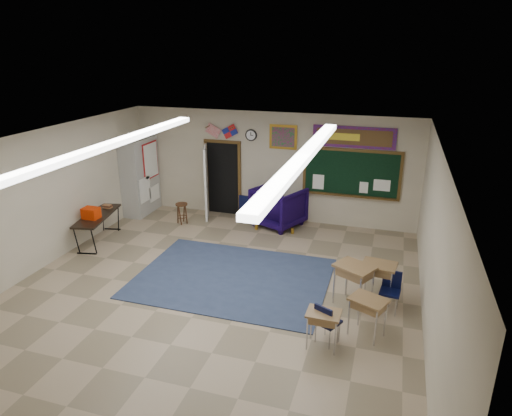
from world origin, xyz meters
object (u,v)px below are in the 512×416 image
(wooden_stool, at_px, (182,213))
(wingback_armchair, at_px, (279,206))
(student_desk_front_left, at_px, (353,283))
(student_desk_front_right, at_px, (378,280))
(folding_table, at_px, (98,227))

(wooden_stool, bearing_deg, wingback_armchair, 14.28)
(wingback_armchair, relative_size, student_desk_front_left, 1.41)
(wooden_stool, bearing_deg, student_desk_front_right, -25.11)
(student_desk_front_left, distance_m, student_desk_front_right, 0.55)
(wooden_stool, bearing_deg, student_desk_front_left, -30.09)
(student_desk_front_right, distance_m, wooden_stool, 5.93)
(student_desk_front_left, relative_size, folding_table, 0.47)
(wingback_armchair, bearing_deg, student_desk_front_right, 155.19)
(student_desk_front_left, bearing_deg, student_desk_front_right, 66.88)
(wingback_armchair, height_order, folding_table, wingback_armchair)
(wingback_armchair, distance_m, wooden_stool, 2.67)
(student_desk_front_left, xyz_separation_m, folding_table, (-6.38, 1.13, -0.07))
(folding_table, height_order, wooden_stool, folding_table)
(student_desk_front_left, bearing_deg, wingback_armchair, 152.28)
(folding_table, bearing_deg, wingback_armchair, 18.83)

